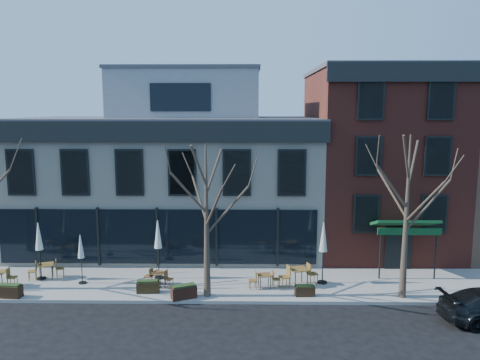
{
  "coord_description": "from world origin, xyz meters",
  "views": [
    {
      "loc": [
        4.81,
        -24.51,
        8.73
      ],
      "look_at": [
        4.44,
        2.0,
        4.69
      ],
      "focal_mm": 35.0,
      "sensor_mm": 36.0,
      "label": 1
    }
  ],
  "objects": [
    {
      "name": "planter_1",
      "position": [
        0.17,
        -3.52,
        0.44
      ],
      "size": [
        1.08,
        0.52,
        0.59
      ],
      "color": "black",
      "rests_on": "sidewalk_front"
    },
    {
      "name": "tree_mid",
      "position": [
        3.01,
        -3.9,
        3.79
      ],
      "size": [
        3.5,
        3.55,
        7.04
      ],
      "color": "#382B21",
      "rests_on": "sidewalk_front"
    },
    {
      "name": "planter_3",
      "position": [
        7.53,
        -3.82,
        0.4
      ],
      "size": [
        0.94,
        0.43,
        0.51
      ],
      "color": "black",
      "rests_on": "sidewalk_front"
    },
    {
      "name": "tree_right",
      "position": [
        12.01,
        -3.9,
        4.02
      ],
      "size": [
        3.72,
        3.77,
        7.48
      ],
      "color": "#382B21",
      "rests_on": "sidewalk_front"
    },
    {
      "name": "cafe_set_3",
      "position": [
        0.5,
        -2.64,
        0.57
      ],
      "size": [
        1.58,
        0.91,
        0.81
      ],
      "color": "brown",
      "rests_on": "sidewalk_front"
    },
    {
      "name": "umbrella_0",
      "position": [
        -5.64,
        -1.86,
        2.22
      ],
      "size": [
        0.47,
        0.47,
        2.94
      ],
      "color": "black",
      "rests_on": "sidewalk_front"
    },
    {
      "name": "umbrella_2",
      "position": [
        0.33,
        -1.64,
        2.29
      ],
      "size": [
        0.49,
        0.49,
        3.04
      ],
      "color": "black",
      "rests_on": "sidewalk_front"
    },
    {
      "name": "planter_2",
      "position": [
        1.95,
        -4.2,
        0.47
      ],
      "size": [
        1.23,
        0.89,
        0.64
      ],
      "color": "black",
      "rests_on": "sidewalk_front"
    },
    {
      "name": "cafe_set_5",
      "position": [
        7.38,
        -2.55,
        0.69
      ],
      "size": [
        2.05,
        1.09,
        1.05
      ],
      "color": "brown",
      "rests_on": "sidewalk_front"
    },
    {
      "name": "umbrella_4",
      "position": [
        8.6,
        -2.19,
        2.33
      ],
      "size": [
        0.5,
        0.5,
        3.1
      ],
      "color": "black",
      "rests_on": "sidewalk_front"
    },
    {
      "name": "red_brick_building",
      "position": [
        13.0,
        4.98,
        5.64
      ],
      "size": [
        8.2,
        11.78,
        11.18
      ],
      "color": "maroon",
      "rests_on": "ground"
    },
    {
      "name": "cafe_set_1",
      "position": [
        -5.41,
        -1.76,
        0.63
      ],
      "size": [
        1.8,
        1.0,
        0.93
      ],
      "color": "brown",
      "rests_on": "sidewalk_front"
    },
    {
      "name": "corner_building",
      "position": [
        0.07,
        5.07,
        4.72
      ],
      "size": [
        18.39,
        10.39,
        11.1
      ],
      "color": "silver",
      "rests_on": "ground"
    },
    {
      "name": "sidewalk_front",
      "position": [
        3.25,
        -2.15,
        0.07
      ],
      "size": [
        33.5,
        4.7,
        0.15
      ],
      "primitive_type": "cube",
      "color": "gray",
      "rests_on": "ground"
    },
    {
      "name": "umbrella_1",
      "position": [
        -3.35,
        -2.41,
        1.9
      ],
      "size": [
        0.4,
        0.4,
        2.48
      ],
      "color": "black",
      "rests_on": "sidewalk_front"
    },
    {
      "name": "planter_0",
      "position": [
        -6.09,
        -4.2,
        0.46
      ],
      "size": [
        1.16,
        0.55,
        0.63
      ],
      "color": "black",
      "rests_on": "sidewalk_front"
    },
    {
      "name": "cafe_set_4",
      "position": [
        5.69,
        -2.89,
        0.57
      ],
      "size": [
        1.59,
        0.72,
        0.82
      ],
      "color": "brown",
      "rests_on": "sidewalk_front"
    },
    {
      "name": "ground",
      "position": [
        0.0,
        0.0,
        0.0
      ],
      "size": [
        120.0,
        120.0,
        0.0
      ],
      "primitive_type": "plane",
      "color": "black",
      "rests_on": "ground"
    },
    {
      "name": "sidewalk_side",
      "position": [
        -11.25,
        6.0,
        0.07
      ],
      "size": [
        4.5,
        12.0,
        0.15
      ],
      "primitive_type": "cube",
      "color": "gray",
      "rests_on": "ground"
    }
  ]
}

